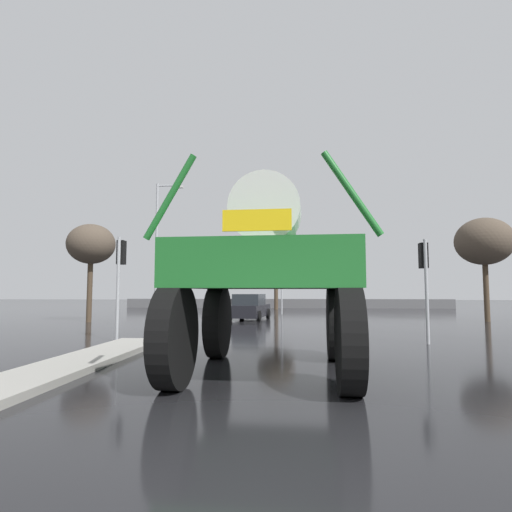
% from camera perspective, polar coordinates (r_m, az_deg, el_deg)
% --- Properties ---
extents(ground_plane, '(120.00, 120.00, 0.00)m').
position_cam_1_polar(ground_plane, '(22.16, 3.84, -9.14)').
color(ground_plane, black).
extents(median_island, '(1.42, 9.30, 0.15)m').
position_cam_1_polar(median_island, '(10.43, -23.82, -13.33)').
color(median_island, '#9E9B93').
rests_on(median_island, ground).
extents(oversize_sprayer, '(4.13, 5.56, 4.12)m').
position_cam_1_polar(oversize_sprayer, '(9.03, 1.75, -2.44)').
color(oversize_sprayer, black).
rests_on(oversize_sprayer, ground).
extents(sedan_ahead, '(2.33, 4.30, 1.52)m').
position_cam_1_polar(sedan_ahead, '(25.39, -0.86, -6.97)').
color(sedan_ahead, black).
rests_on(sedan_ahead, ground).
extents(traffic_signal_near_left, '(0.24, 0.54, 3.57)m').
position_cam_1_polar(traffic_signal_near_left, '(15.43, -17.84, -1.17)').
color(traffic_signal_near_left, '#A8AAAF').
rests_on(traffic_signal_near_left, ground).
extents(traffic_signal_near_right, '(0.24, 0.54, 3.39)m').
position_cam_1_polar(traffic_signal_near_right, '(14.95, 21.77, -1.46)').
color(traffic_signal_near_right, '#A8AAAF').
rests_on(traffic_signal_near_right, ground).
extents(traffic_signal_far_left, '(0.24, 0.55, 4.18)m').
position_cam_1_polar(traffic_signal_far_left, '(31.25, 3.48, -2.26)').
color(traffic_signal_far_left, '#A8AAAF').
rests_on(traffic_signal_far_left, ground).
extents(traffic_signal_far_right, '(0.24, 0.55, 3.60)m').
position_cam_1_polar(traffic_signal_far_right, '(31.37, 9.73, -2.99)').
color(traffic_signal_far_right, '#A8AAAF').
rests_on(traffic_signal_far_right, ground).
extents(streetlight_far_left, '(1.92, 0.24, 9.25)m').
position_cam_1_polar(streetlight_far_left, '(30.22, -13.05, 1.81)').
color(streetlight_far_left, '#A8AAAF').
rests_on(streetlight_far_left, ground).
extents(bare_tree_left, '(2.60, 2.60, 5.40)m').
position_cam_1_polar(bare_tree_left, '(25.10, -21.38, 1.42)').
color(bare_tree_left, '#473828').
rests_on(bare_tree_left, ground).
extents(bare_tree_right, '(3.14, 3.14, 5.83)m').
position_cam_1_polar(bare_tree_right, '(27.12, 28.43, 1.69)').
color(bare_tree_right, '#473828').
rests_on(bare_tree_right, ground).
extents(bare_tree_far_center, '(3.53, 3.53, 6.86)m').
position_cam_1_polar(bare_tree_far_center, '(39.40, 2.71, 0.52)').
color(bare_tree_far_center, '#473828').
rests_on(bare_tree_far_center, ground).
extents(roadside_barrier, '(32.50, 0.24, 0.90)m').
position_cam_1_polar(roadside_barrier, '(42.28, 4.13, -6.42)').
color(roadside_barrier, '#59595B').
rests_on(roadside_barrier, ground).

